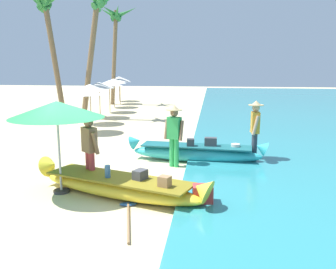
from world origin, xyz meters
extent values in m
plane|color=beige|center=(0.00, 0.00, 0.00)|extent=(80.00, 80.00, 0.00)
ellipsoid|color=yellow|center=(0.49, -0.37, 0.21)|extent=(3.99, 2.08, 0.41)
cone|color=yellow|center=(-1.32, 0.26, 0.46)|extent=(0.57, 0.61, 0.56)
cone|color=yellow|center=(2.30, -1.01, 0.46)|extent=(0.57, 0.61, 0.56)
cube|color=olive|center=(0.49, -0.37, 0.41)|extent=(3.40, 1.89, 0.04)
cube|color=#9E754C|center=(1.56, -0.84, 0.53)|extent=(0.28, 0.27, 0.23)
cube|color=#424247|center=(0.98, -0.44, 0.53)|extent=(0.33, 0.36, 0.22)
cylinder|color=#386699|center=(0.27, -0.41, 0.56)|extent=(0.12, 0.12, 0.29)
ellipsoid|color=#33B2BC|center=(2.02, 2.74, 0.23)|extent=(3.86, 1.07, 0.47)
cone|color=#33B2BC|center=(0.18, 2.92, 0.52)|extent=(0.44, 0.45, 0.48)
cone|color=#33B2BC|center=(3.86, 2.55, 0.52)|extent=(0.44, 0.45, 0.48)
cube|color=#1C6267|center=(2.02, 2.74, 0.47)|extent=(3.25, 1.02, 0.04)
cylinder|color=silver|center=(3.16, 2.72, 0.52)|extent=(0.26, 0.26, 0.10)
cube|color=#424247|center=(2.44, 2.74, 0.60)|extent=(0.36, 0.22, 0.26)
cube|color=#424247|center=(1.86, 2.66, 0.58)|extent=(0.23, 0.22, 0.23)
sphere|color=tan|center=(1.29, 2.83, 0.54)|extent=(0.14, 0.14, 0.14)
cylinder|color=green|center=(1.50, 2.09, 0.40)|extent=(0.14, 0.14, 0.79)
cylinder|color=green|center=(1.37, 2.14, 0.40)|extent=(0.14, 0.14, 0.79)
cube|color=green|center=(1.43, 2.12, 1.10)|extent=(0.41, 0.33, 0.61)
cylinder|color=brown|center=(1.64, 2.02, 1.05)|extent=(0.16, 0.22, 0.56)
cylinder|color=brown|center=(1.21, 2.18, 1.05)|extent=(0.16, 0.22, 0.56)
sphere|color=brown|center=(1.43, 2.12, 1.52)|extent=(0.22, 0.22, 0.22)
cylinder|color=tan|center=(1.43, 2.12, 1.60)|extent=(0.44, 0.44, 0.02)
cone|color=tan|center=(1.43, 2.12, 1.67)|extent=(0.26, 0.26, 0.12)
cylinder|color=#B2383D|center=(-0.36, 0.18, 0.43)|extent=(0.14, 0.14, 0.85)
cylinder|color=#B2383D|center=(-0.25, 0.09, 0.43)|extent=(0.14, 0.14, 0.85)
cube|color=brown|center=(-0.30, 0.14, 1.14)|extent=(0.42, 0.40, 0.57)
cylinder|color=brown|center=(-0.46, 0.31, 1.09)|extent=(0.20, 0.21, 0.52)
cylinder|color=brown|center=(-0.12, 0.00, 1.09)|extent=(0.20, 0.21, 0.52)
sphere|color=brown|center=(-0.30, 0.14, 1.54)|extent=(0.22, 0.22, 0.22)
cylinder|color=#333842|center=(3.71, 2.87, 0.43)|extent=(0.14, 0.14, 0.86)
cylinder|color=#333842|center=(3.71, 3.01, 0.43)|extent=(0.14, 0.14, 0.86)
cube|color=gold|center=(3.71, 2.94, 1.17)|extent=(0.23, 0.37, 0.62)
cylinder|color=tan|center=(3.70, 2.71, 1.12)|extent=(0.21, 0.10, 0.56)
cylinder|color=tan|center=(3.68, 3.17, 1.12)|extent=(0.21, 0.10, 0.56)
sphere|color=tan|center=(3.71, 2.94, 1.59)|extent=(0.22, 0.22, 0.22)
cylinder|color=tan|center=(3.71, 2.94, 1.67)|extent=(0.44, 0.44, 0.02)
cone|color=tan|center=(3.71, 2.94, 1.74)|extent=(0.26, 0.26, 0.12)
cylinder|color=#B7B7BC|center=(-0.85, -0.28, 1.02)|extent=(0.05, 0.05, 2.03)
cone|color=#28934C|center=(-0.85, -0.28, 1.87)|extent=(2.03, 2.03, 0.36)
cylinder|color=#333338|center=(-0.85, -0.28, 0.03)|extent=(0.36, 0.36, 0.06)
cylinder|color=#8E6B47|center=(-2.79, 6.76, 0.95)|extent=(0.04, 0.04, 1.90)
cone|color=silver|center=(-2.79, 6.76, 1.75)|extent=(1.60, 1.60, 0.32)
cylinder|color=#8E6B47|center=(-3.31, 9.02, 0.95)|extent=(0.04, 0.04, 1.90)
cone|color=silver|center=(-3.31, 9.02, 1.75)|extent=(1.60, 1.60, 0.32)
cylinder|color=#8E6B47|center=(-3.49, 11.07, 0.95)|extent=(0.04, 0.04, 1.90)
cone|color=silver|center=(-3.49, 11.07, 1.75)|extent=(1.60, 1.60, 0.32)
cylinder|color=#8E6B47|center=(-3.59, 13.30, 0.95)|extent=(0.04, 0.04, 1.90)
cone|color=silver|center=(-3.59, 13.30, 1.75)|extent=(1.60, 1.60, 0.32)
cylinder|color=#8E6B47|center=(-4.00, 15.82, 0.95)|extent=(0.04, 0.04, 1.90)
cone|color=silver|center=(-4.00, 15.82, 1.75)|extent=(1.60, 1.60, 0.32)
cylinder|color=#8E6B47|center=(-4.15, 17.97, 0.95)|extent=(0.04, 0.04, 1.90)
cone|color=silver|center=(-4.15, 17.97, 1.75)|extent=(1.60, 1.60, 0.32)
cylinder|color=#8E6B47|center=(-4.72, 19.98, 0.95)|extent=(0.04, 0.04, 1.90)
cone|color=silver|center=(-4.72, 19.98, 1.75)|extent=(1.60, 1.60, 0.32)
cylinder|color=brown|center=(-3.75, 10.58, 3.11)|extent=(1.30, 0.28, 6.27)
cone|color=#337F3D|center=(-2.96, 10.96, 5.99)|extent=(1.30, 1.57, 1.08)
cylinder|color=brown|center=(-5.86, 10.97, 3.16)|extent=(1.02, 0.28, 6.34)
cone|color=#287033|center=(-6.00, 11.31, 6.12)|extent=(1.15, 1.45, 0.96)
cone|color=#287033|center=(-6.64, 10.99, 6.01)|extent=(1.42, 0.42, 1.16)
cylinder|color=brown|center=(-4.43, 17.67, 3.23)|extent=(0.73, 0.28, 6.49)
cone|color=#287033|center=(-3.69, 17.69, 6.25)|extent=(1.89, 0.45, 1.07)
cone|color=#287033|center=(-3.94, 18.06, 6.29)|extent=(1.29, 1.64, 0.95)
cone|color=#287033|center=(-4.41, 18.17, 6.28)|extent=(1.06, 1.96, 0.97)
cone|color=#287033|center=(-4.65, 17.73, 6.23)|extent=(1.63, 0.57, 1.08)
cone|color=#287033|center=(-4.44, 17.27, 6.30)|extent=(1.15, 1.65, 0.90)
cone|color=#287033|center=(-4.04, 17.24, 6.25)|extent=(0.95, 1.68, 1.04)
cube|color=#C63838|center=(2.31, -0.71, 0.22)|extent=(0.43, 0.36, 0.44)
cylinder|color=#8E6B47|center=(1.00, -1.65, 0.03)|extent=(0.44, 1.64, 0.05)
ellipsoid|color=#2D60B7|center=(0.81, -0.84, 0.03)|extent=(0.40, 0.28, 0.03)
camera|label=1|loc=(2.46, -7.67, 2.82)|focal=38.82mm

